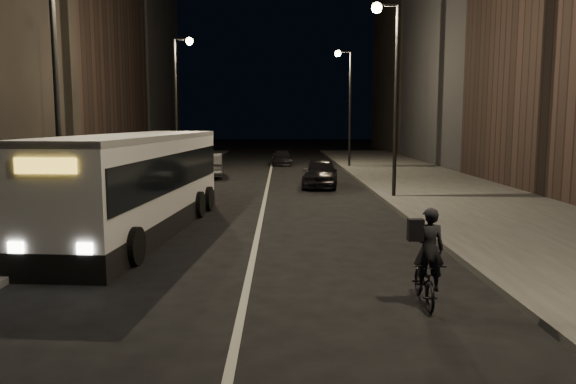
{
  "coord_description": "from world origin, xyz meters",
  "views": [
    {
      "loc": [
        0.71,
        -12.06,
        3.4
      ],
      "look_at": [
        0.89,
        2.82,
        1.5
      ],
      "focal_mm": 35.0,
      "sensor_mm": 36.0,
      "label": 1
    }
  ],
  "objects_px": {
    "streetlight_left_far": "(180,87)",
    "streetlight_right_mid": "(390,74)",
    "city_bus": "(139,179)",
    "car_far": "(282,158)",
    "streetlight_left_near": "(64,50)",
    "cyclist_on_bicycle": "(426,272)",
    "car_near": "(320,173)",
    "streetlight_right_far": "(346,92)",
    "car_mid": "(209,165)"
  },
  "relations": [
    {
      "from": "streetlight_left_near",
      "to": "car_mid",
      "type": "distance_m",
      "value": 18.31
    },
    {
      "from": "cyclist_on_bicycle",
      "to": "city_bus",
      "type": "bearing_deg",
      "value": 137.89
    },
    {
      "from": "car_far",
      "to": "city_bus",
      "type": "bearing_deg",
      "value": -97.55
    },
    {
      "from": "streetlight_left_near",
      "to": "city_bus",
      "type": "xyz_separation_m",
      "value": [
        1.73,
        0.88,
        -3.73
      ]
    },
    {
      "from": "car_near",
      "to": "car_mid",
      "type": "distance_m",
      "value": 8.16
    },
    {
      "from": "city_bus",
      "to": "car_mid",
      "type": "bearing_deg",
      "value": 94.9
    },
    {
      "from": "streetlight_right_far",
      "to": "streetlight_left_far",
      "type": "distance_m",
      "value": 12.24
    },
    {
      "from": "streetlight_right_far",
      "to": "car_far",
      "type": "height_order",
      "value": "streetlight_right_far"
    },
    {
      "from": "car_far",
      "to": "streetlight_right_far",
      "type": "bearing_deg",
      "value": -32.27
    },
    {
      "from": "streetlight_right_mid",
      "to": "streetlight_left_far",
      "type": "bearing_deg",
      "value": 136.84
    },
    {
      "from": "city_bus",
      "to": "cyclist_on_bicycle",
      "type": "distance_m",
      "value": 9.85
    },
    {
      "from": "car_far",
      "to": "car_near",
      "type": "bearing_deg",
      "value": -80.57
    },
    {
      "from": "cyclist_on_bicycle",
      "to": "car_mid",
      "type": "bearing_deg",
      "value": 108.9
    },
    {
      "from": "streetlight_right_mid",
      "to": "car_near",
      "type": "xyz_separation_m",
      "value": [
        -2.62,
        4.46,
        -4.64
      ]
    },
    {
      "from": "streetlight_left_far",
      "to": "car_near",
      "type": "height_order",
      "value": "streetlight_left_far"
    },
    {
      "from": "streetlight_right_far",
      "to": "car_far",
      "type": "relative_size",
      "value": 2.12
    },
    {
      "from": "streetlight_right_far",
      "to": "city_bus",
      "type": "height_order",
      "value": "streetlight_right_far"
    },
    {
      "from": "cyclist_on_bicycle",
      "to": "streetlight_right_far",
      "type": "bearing_deg",
      "value": 88.72
    },
    {
      "from": "car_far",
      "to": "streetlight_left_far",
      "type": "bearing_deg",
      "value": -122.03
    },
    {
      "from": "streetlight_left_near",
      "to": "car_far",
      "type": "relative_size",
      "value": 2.12
    },
    {
      "from": "car_mid",
      "to": "streetlight_left_near",
      "type": "bearing_deg",
      "value": 78.87
    },
    {
      "from": "streetlight_right_far",
      "to": "car_near",
      "type": "height_order",
      "value": "streetlight_right_far"
    },
    {
      "from": "streetlight_left_near",
      "to": "cyclist_on_bicycle",
      "type": "relative_size",
      "value": 4.38
    },
    {
      "from": "streetlight_right_far",
      "to": "car_mid",
      "type": "relative_size",
      "value": 1.85
    },
    {
      "from": "car_near",
      "to": "city_bus",
      "type": "bearing_deg",
      "value": -112.32
    },
    {
      "from": "streetlight_left_far",
      "to": "car_far",
      "type": "distance_m",
      "value": 11.97
    },
    {
      "from": "streetlight_left_far",
      "to": "cyclist_on_bicycle",
      "type": "height_order",
      "value": "streetlight_left_far"
    },
    {
      "from": "streetlight_right_far",
      "to": "car_mid",
      "type": "distance_m",
      "value": 11.91
    },
    {
      "from": "streetlight_right_mid",
      "to": "city_bus",
      "type": "xyz_separation_m",
      "value": [
        -8.93,
        -7.12,
        -3.73
      ]
    },
    {
      "from": "streetlight_left_far",
      "to": "cyclist_on_bicycle",
      "type": "relative_size",
      "value": 4.38
    },
    {
      "from": "streetlight_left_near",
      "to": "car_far",
      "type": "bearing_deg",
      "value": 77.24
    },
    {
      "from": "cyclist_on_bicycle",
      "to": "car_near",
      "type": "height_order",
      "value": "cyclist_on_bicycle"
    },
    {
      "from": "streetlight_left_far",
      "to": "streetlight_right_far",
      "type": "bearing_deg",
      "value": 29.36
    },
    {
      "from": "city_bus",
      "to": "cyclist_on_bicycle",
      "type": "height_order",
      "value": "city_bus"
    },
    {
      "from": "streetlight_right_far",
      "to": "car_mid",
      "type": "height_order",
      "value": "streetlight_right_far"
    },
    {
      "from": "streetlight_right_mid",
      "to": "streetlight_left_far",
      "type": "distance_m",
      "value": 14.62
    },
    {
      "from": "streetlight_right_far",
      "to": "car_near",
      "type": "xyz_separation_m",
      "value": [
        -2.62,
        -11.54,
        -4.64
      ]
    },
    {
      "from": "streetlight_left_far",
      "to": "car_mid",
      "type": "distance_m",
      "value": 4.96
    },
    {
      "from": "city_bus",
      "to": "cyclist_on_bicycle",
      "type": "bearing_deg",
      "value": -39.64
    },
    {
      "from": "streetlight_left_near",
      "to": "city_bus",
      "type": "bearing_deg",
      "value": 26.89
    },
    {
      "from": "streetlight_right_mid",
      "to": "city_bus",
      "type": "relative_size",
      "value": 0.72
    },
    {
      "from": "cyclist_on_bicycle",
      "to": "car_mid",
      "type": "distance_m",
      "value": 24.64
    },
    {
      "from": "streetlight_right_mid",
      "to": "streetlight_right_far",
      "type": "distance_m",
      "value": 16.0
    },
    {
      "from": "streetlight_left_near",
      "to": "streetlight_left_far",
      "type": "bearing_deg",
      "value": 90.0
    },
    {
      "from": "car_near",
      "to": "car_far",
      "type": "xyz_separation_m",
      "value": [
        -1.91,
        14.62,
        -0.17
      ]
    },
    {
      "from": "city_bus",
      "to": "car_far",
      "type": "bearing_deg",
      "value": 85.37
    },
    {
      "from": "streetlight_right_far",
      "to": "car_far",
      "type": "bearing_deg",
      "value": 145.74
    },
    {
      "from": "streetlight_left_far",
      "to": "streetlight_right_mid",
      "type": "bearing_deg",
      "value": -43.16
    },
    {
      "from": "streetlight_left_far",
      "to": "cyclist_on_bicycle",
      "type": "distance_m",
      "value": 25.97
    },
    {
      "from": "streetlight_right_far",
      "to": "city_bus",
      "type": "distance_m",
      "value": 25.07
    }
  ]
}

